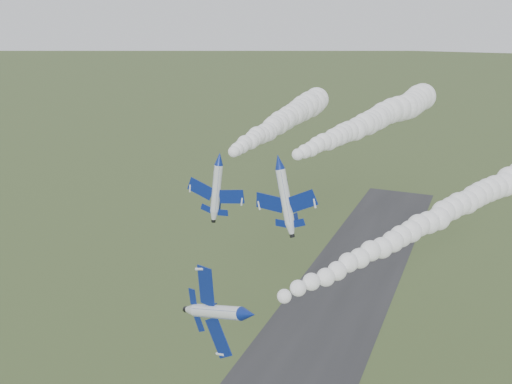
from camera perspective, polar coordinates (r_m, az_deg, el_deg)
jet_lead at (r=67.24m, az=-0.83°, el=-12.16°), size 8.25×13.68×11.16m
smoke_trail_jet_lead at (r=95.81m, az=18.00°, el=-2.23°), size 34.15×69.99×4.97m
jet_pair_left at (r=86.29m, az=-3.72°, el=3.34°), size 9.43×11.44×2.90m
smoke_trail_jet_pair_left at (r=112.09m, az=2.59°, el=7.06°), size 5.99×52.79×5.59m
jet_pair_right at (r=81.40m, az=2.26°, el=3.05°), size 10.25×12.34×3.60m
smoke_trail_jet_pair_right at (r=106.47m, az=11.33°, el=6.93°), size 16.58×54.09×5.71m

